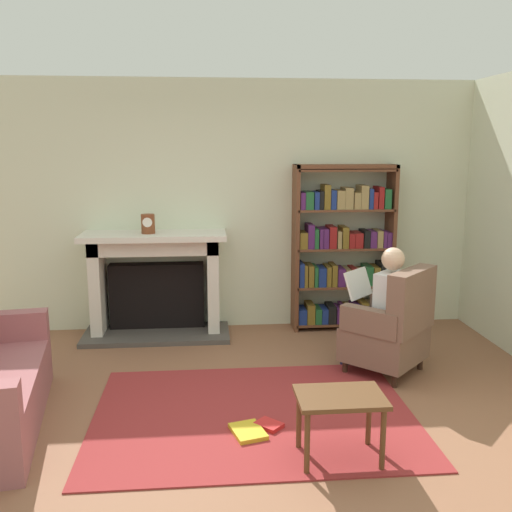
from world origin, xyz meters
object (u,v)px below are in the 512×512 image
fireplace (156,280)px  seated_reader (381,304)px  bookshelf (343,250)px  armchair_reading (392,328)px  side_table (340,405)px  mantel_clock (148,224)px

fireplace → seated_reader: (2.08, -1.22, 0.03)m
fireplace → bookshelf: 2.06m
fireplace → seated_reader: 2.41m
fireplace → armchair_reading: (2.16, -1.30, -0.16)m
armchair_reading → side_table: 1.58m
fireplace → side_table: 3.00m
mantel_clock → side_table: mantel_clock is taller
seated_reader → side_table: (-0.70, -1.45, -0.24)m
armchair_reading → mantel_clock: bearing=-73.7°
fireplace → seated_reader: size_ratio=1.34×
mantel_clock → seated_reader: 2.47m
bookshelf → armchair_reading: 1.41m
bookshelf → seated_reader: (0.04, -1.25, -0.26)m
armchair_reading → seated_reader: (-0.08, 0.08, 0.20)m
mantel_clock → bookshelf: 2.12m
fireplace → mantel_clock: size_ratio=7.72×
fireplace → seated_reader: bearing=-30.4°
bookshelf → seated_reader: bookshelf is taller
fireplace → bookshelf: size_ratio=0.85×
seated_reader → side_table: 1.63m
mantel_clock → bookshelf: size_ratio=0.11×
bookshelf → side_table: 2.82m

